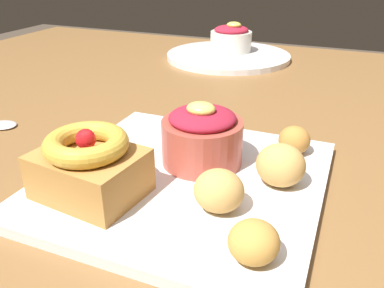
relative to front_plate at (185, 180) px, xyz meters
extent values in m
cube|color=brown|center=(0.01, 0.22, -0.03)|extent=(1.55, 1.02, 0.04)
cylinder|color=brown|center=(-0.68, 0.64, -0.39)|extent=(0.07, 0.07, 0.69)
cube|color=white|center=(0.00, 0.00, 0.00)|extent=(0.28, 0.28, 0.01)
cube|color=#B77F3D|center=(-0.07, -0.07, 0.03)|extent=(0.11, 0.09, 0.04)
torus|color=gold|center=(-0.07, -0.07, 0.06)|extent=(0.09, 0.09, 0.02)
sphere|color=red|center=(-0.07, -0.07, 0.07)|extent=(0.02, 0.02, 0.02)
cylinder|color=#B24C3D|center=(0.00, 0.04, 0.03)|extent=(0.09, 0.09, 0.05)
ellipsoid|color=#A31E33|center=(0.00, 0.04, 0.06)|extent=(0.07, 0.07, 0.02)
ellipsoid|color=#EAD666|center=(0.01, 0.03, 0.07)|extent=(0.03, 0.03, 0.01)
ellipsoid|color=gold|center=(0.10, -0.10, 0.02)|extent=(0.04, 0.04, 0.03)
ellipsoid|color=#BC7F38|center=(0.10, 0.10, 0.02)|extent=(0.04, 0.04, 0.03)
ellipsoid|color=tan|center=(0.05, -0.04, 0.03)|extent=(0.05, 0.04, 0.04)
ellipsoid|color=tan|center=(0.10, 0.02, 0.03)|extent=(0.05, 0.05, 0.04)
cylinder|color=white|center=(-0.13, 0.54, 0.00)|extent=(0.28, 0.28, 0.01)
cylinder|color=silver|center=(-0.13, 0.57, 0.03)|extent=(0.09, 0.09, 0.04)
ellipsoid|color=#A31E33|center=(-0.13, 0.57, 0.05)|extent=(0.08, 0.08, 0.02)
ellipsoid|color=#E5CC56|center=(-0.12, 0.56, 0.07)|extent=(0.03, 0.03, 0.01)
ellipsoid|color=silver|center=(-0.30, 0.05, 0.00)|extent=(0.04, 0.03, 0.00)
camera|label=1|loc=(0.15, -0.34, 0.22)|focal=37.57mm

